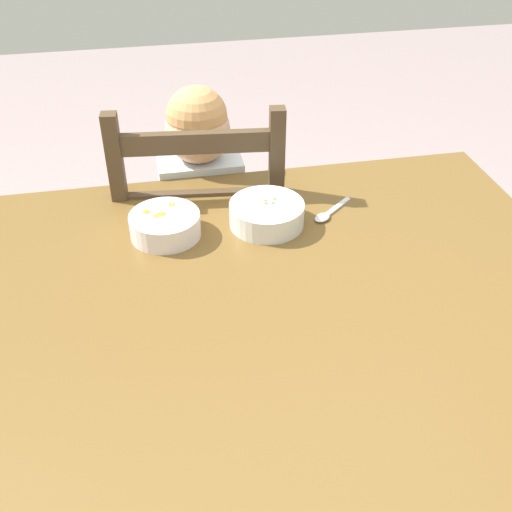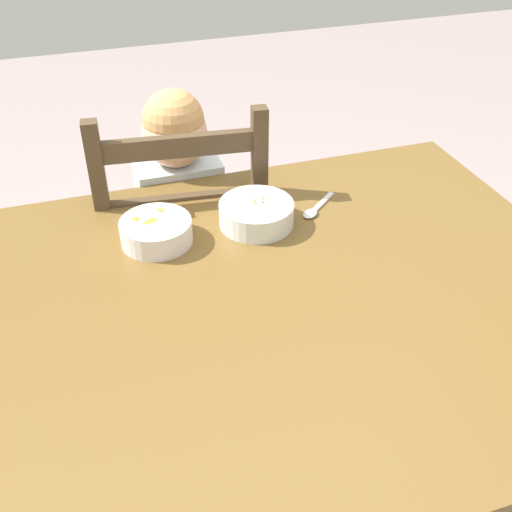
{
  "view_description": "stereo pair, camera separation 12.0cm",
  "coord_description": "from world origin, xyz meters",
  "px_view_note": "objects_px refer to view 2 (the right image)",
  "views": [
    {
      "loc": [
        -0.25,
        -0.9,
        1.51
      ],
      "look_at": [
        -0.05,
        0.08,
        0.79
      ],
      "focal_mm": 43.66,
      "sensor_mm": 36.0,
      "label": 1
    },
    {
      "loc": [
        -0.36,
        -0.87,
        1.51
      ],
      "look_at": [
        -0.05,
        0.08,
        0.79
      ],
      "focal_mm": 43.66,
      "sensor_mm": 36.0,
      "label": 2
    }
  ],
  "objects_px": {
    "dining_chair": "(184,260)",
    "bowl_of_peas": "(256,213)",
    "dining_table": "(293,332)",
    "spoon": "(314,210)",
    "child_figure": "(183,209)",
    "bowl_of_carrots": "(156,231)"
  },
  "relations": [
    {
      "from": "dining_table",
      "to": "spoon",
      "type": "distance_m",
      "value": 0.33
    },
    {
      "from": "dining_table",
      "to": "dining_chair",
      "type": "distance_m",
      "value": 0.6
    },
    {
      "from": "child_figure",
      "to": "spoon",
      "type": "bearing_deg",
      "value": -47.8
    },
    {
      "from": "dining_chair",
      "to": "bowl_of_peas",
      "type": "relative_size",
      "value": 5.67
    },
    {
      "from": "dining_chair",
      "to": "dining_table",
      "type": "bearing_deg",
      "value": -78.72
    },
    {
      "from": "dining_table",
      "to": "bowl_of_peas",
      "type": "relative_size",
      "value": 7.3
    },
    {
      "from": "dining_table",
      "to": "spoon",
      "type": "xyz_separation_m",
      "value": [
        0.15,
        0.27,
        0.1
      ]
    },
    {
      "from": "bowl_of_carrots",
      "to": "dining_table",
      "type": "bearing_deg",
      "value": -50.08
    },
    {
      "from": "dining_table",
      "to": "spoon",
      "type": "bearing_deg",
      "value": 60.45
    },
    {
      "from": "spoon",
      "to": "dining_table",
      "type": "bearing_deg",
      "value": -119.55
    },
    {
      "from": "bowl_of_peas",
      "to": "child_figure",
      "type": "bearing_deg",
      "value": 111.28
    },
    {
      "from": "dining_chair",
      "to": "spoon",
      "type": "distance_m",
      "value": 0.49
    },
    {
      "from": "dining_table",
      "to": "bowl_of_peas",
      "type": "bearing_deg",
      "value": 88.2
    },
    {
      "from": "child_figure",
      "to": "bowl_of_peas",
      "type": "distance_m",
      "value": 0.34
    },
    {
      "from": "dining_chair",
      "to": "bowl_of_peas",
      "type": "bearing_deg",
      "value": -68.03
    },
    {
      "from": "dining_chair",
      "to": "spoon",
      "type": "xyz_separation_m",
      "value": [
        0.26,
        -0.29,
        0.29
      ]
    },
    {
      "from": "dining_table",
      "to": "dining_chair",
      "type": "bearing_deg",
      "value": 101.28
    },
    {
      "from": "child_figure",
      "to": "spoon",
      "type": "distance_m",
      "value": 0.4
    },
    {
      "from": "child_figure",
      "to": "bowl_of_carrots",
      "type": "height_order",
      "value": "child_figure"
    },
    {
      "from": "bowl_of_peas",
      "to": "spoon",
      "type": "xyz_separation_m",
      "value": [
        0.14,
        0.01,
        -0.02
      ]
    },
    {
      "from": "dining_chair",
      "to": "child_figure",
      "type": "distance_m",
      "value": 0.17
    },
    {
      "from": "dining_table",
      "to": "bowl_of_carrots",
      "type": "height_order",
      "value": "bowl_of_carrots"
    }
  ]
}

